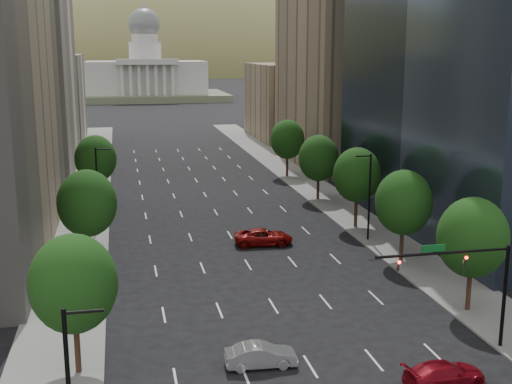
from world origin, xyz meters
TOP-DOWN VIEW (x-y plane):
  - sidewalk_left at (-15.50, 60.00)m, footprint 6.00×200.00m
  - sidewalk_right at (15.50, 60.00)m, footprint 6.00×200.00m
  - midrise_cream_left at (-25.00, 103.00)m, footprint 14.00×30.00m
  - filler_left at (-25.00, 136.00)m, footprint 14.00×26.00m
  - parking_tan_right at (25.00, 100.00)m, footprint 14.00×30.00m
  - filler_right at (25.00, 133.00)m, footprint 14.00×26.00m
  - tree_right_1 at (14.00, 36.00)m, footprint 5.20×5.20m
  - tree_right_2 at (14.00, 48.00)m, footprint 5.20×5.20m
  - tree_right_3 at (14.00, 60.00)m, footprint 5.20×5.20m
  - tree_right_4 at (14.00, 74.00)m, footprint 5.20×5.20m
  - tree_right_5 at (14.00, 90.00)m, footprint 5.20×5.20m
  - tree_left_0 at (-14.00, 32.00)m, footprint 5.20×5.20m
  - tree_left_1 at (-14.00, 52.00)m, footprint 5.20×5.20m
  - tree_left_2 at (-14.00, 78.00)m, footprint 5.20×5.20m
  - streetlight_rn at (13.44, 55.00)m, footprint 1.70×0.20m
  - streetlight_ln at (-13.44, 65.00)m, footprint 1.70×0.20m
  - traffic_signal at (10.53, 30.00)m, footprint 9.12×0.40m
  - capitol at (0.00, 249.71)m, footprint 60.00×40.00m
  - foothills at (34.67, 599.39)m, footprint 720.00×413.00m
  - car_red_near at (6.98, 26.16)m, footprint 5.16×2.53m
  - car_silver at (-3.00, 30.65)m, footprint 4.54×1.78m
  - car_red_far at (2.74, 55.82)m, footprint 6.01×3.12m

SIDE VIEW (x-z plane):
  - foothills at x=34.67m, z-range -169.28..93.72m
  - sidewalk_left at x=-15.50m, z-range 0.00..0.15m
  - sidewalk_right at x=15.50m, z-range 0.00..0.15m
  - car_red_near at x=6.98m, z-range 0.00..1.44m
  - car_silver at x=-3.00m, z-range 0.00..1.47m
  - car_red_far at x=2.74m, z-range 0.00..1.62m
  - streetlight_rn at x=13.44m, z-range 0.34..9.34m
  - streetlight_ln at x=-13.44m, z-range 0.34..9.34m
  - traffic_signal at x=10.53m, z-range 1.49..8.86m
  - tree_right_4 at x=14.00m, z-range 1.23..9.69m
  - tree_right_2 at x=14.00m, z-range 1.30..9.91m
  - tree_left_2 at x=-14.00m, z-range 1.34..10.02m
  - tree_right_1 at x=14.00m, z-range 1.37..10.12m
  - tree_right_5 at x=14.00m, z-range 1.37..10.12m
  - tree_left_0 at x=-14.00m, z-range 1.37..10.12m
  - tree_right_3 at x=14.00m, z-range 1.44..10.34m
  - tree_left_1 at x=-14.00m, z-range 1.48..10.45m
  - filler_right at x=25.00m, z-range 0.00..16.00m
  - capitol at x=0.00m, z-range -9.02..26.18m
  - filler_left at x=-25.00m, z-range 0.00..18.00m
  - parking_tan_right at x=25.00m, z-range 0.00..30.00m
  - midrise_cream_left at x=-25.00m, z-range 0.00..35.00m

